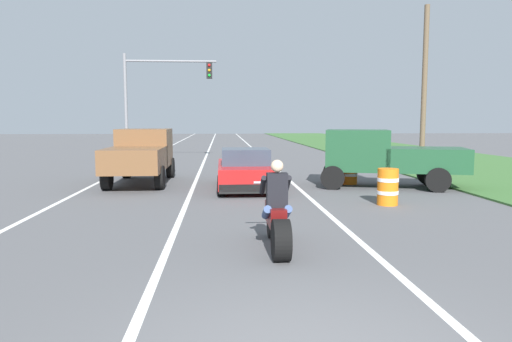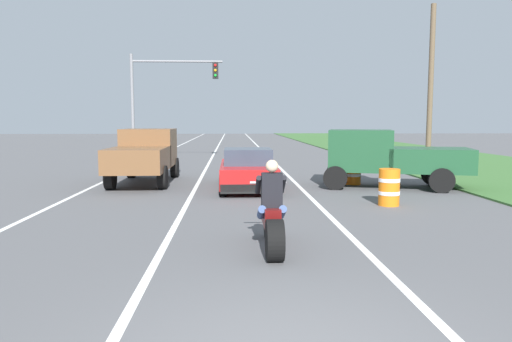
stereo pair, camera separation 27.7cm
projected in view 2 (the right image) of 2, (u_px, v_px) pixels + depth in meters
name	position (u px, v px, depth m)	size (l,w,h in m)	color
lane_stripe_left_solid	(136.00, 166.00, 23.85)	(0.14, 120.00, 0.01)	white
lane_stripe_right_solid	(278.00, 165.00, 24.22)	(0.14, 120.00, 0.01)	white
lane_stripe_centre_dashed	(207.00, 166.00, 24.03)	(0.14, 120.00, 0.01)	white
grass_verge_right	(470.00, 164.00, 24.73)	(10.00, 120.00, 0.06)	#3D6B33
motorcycle_with_rider	(272.00, 218.00, 8.27)	(0.70, 2.21, 1.62)	black
sports_car_red	(248.00, 170.00, 15.92)	(1.84, 4.30, 1.37)	red
pickup_truck_left_lane_brown	(145.00, 153.00, 17.29)	(2.02, 4.80, 1.98)	brown
pickup_truck_right_shoulder_dark_green	(388.00, 156.00, 16.13)	(5.14, 3.14, 1.98)	#1E4C2D
traffic_light_mast_near	(161.00, 90.00, 26.46)	(5.16, 0.34, 6.00)	gray
utility_pole_roadside	(430.00, 88.00, 21.60)	(0.24, 0.24, 7.54)	brown
construction_barrel_nearest	(389.00, 187.00, 12.76)	(0.58, 0.58, 1.00)	orange
construction_barrel_mid	(353.00, 170.00, 17.01)	(0.58, 0.58, 1.00)	orange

